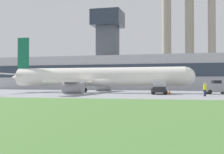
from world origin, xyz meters
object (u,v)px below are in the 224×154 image
at_px(baggage_truck, 159,88).
at_px(ground_crew_person, 205,89).
at_px(pushback_tug, 216,88).
at_px(airplane, 94,77).

xyz_separation_m(baggage_truck, ground_crew_person, (6.57, -5.87, -0.13)).
xyz_separation_m(pushback_tug, baggage_truck, (-8.66, -3.03, 0.05)).
relative_size(airplane, ground_crew_person, 19.12).
distance_m(airplane, ground_crew_person, 21.04).
relative_size(pushback_tug, ground_crew_person, 2.23).
height_order(airplane, pushback_tug, airplane).
bearing_deg(pushback_tug, airplane, 176.82).
distance_m(airplane, pushback_tug, 20.59).
relative_size(airplane, pushback_tug, 8.57).
distance_m(pushback_tug, baggage_truck, 9.18).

